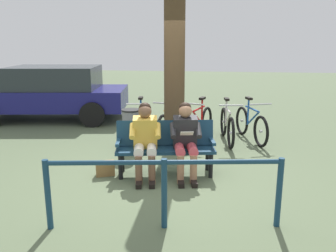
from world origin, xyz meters
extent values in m
plane|color=#566647|center=(0.00, 0.00, 0.00)|extent=(40.00, 40.00, 0.00)
cube|color=navy|center=(-0.04, 0.02, 0.42)|extent=(1.65, 0.72, 0.05)
cube|color=navy|center=(-0.01, -0.17, 0.66)|extent=(1.60, 0.43, 0.42)
cube|color=navy|center=(-0.79, -0.12, 0.56)|extent=(0.13, 0.40, 0.05)
cube|color=navy|center=(0.71, 0.16, 0.56)|extent=(0.13, 0.40, 0.05)
cylinder|color=black|center=(-0.78, 0.05, 0.20)|extent=(0.07, 0.07, 0.40)
cylinder|color=black|center=(0.64, 0.32, 0.20)|extent=(0.07, 0.07, 0.40)
cylinder|color=black|center=(-0.72, -0.28, 0.20)|extent=(0.07, 0.07, 0.40)
cylinder|color=black|center=(0.70, -0.02, 0.20)|extent=(0.07, 0.07, 0.40)
cube|color=#262628|center=(-0.35, -0.06, 0.71)|extent=(0.43, 0.37, 0.55)
sphere|color=#A87554|center=(-0.35, -0.04, 1.06)|extent=(0.21, 0.21, 0.21)
sphere|color=black|center=(-0.35, -0.07, 1.10)|extent=(0.20, 0.20, 0.20)
cylinder|color=#D84C59|center=(-0.48, 0.12, 0.49)|extent=(0.22, 0.42, 0.15)
cylinder|color=#A87554|center=(-0.52, 0.31, 0.23)|extent=(0.11, 0.11, 0.45)
cube|color=black|center=(-0.54, 0.41, 0.04)|extent=(0.13, 0.23, 0.07)
cylinder|color=#262628|center=(-0.57, 0.02, 0.77)|extent=(0.14, 0.32, 0.23)
cylinder|color=#D84C59|center=(-0.29, 0.15, 0.49)|extent=(0.22, 0.42, 0.15)
cylinder|color=#A87554|center=(-0.32, 0.35, 0.23)|extent=(0.11, 0.11, 0.45)
cube|color=black|center=(-0.34, 0.45, 0.04)|extent=(0.13, 0.23, 0.07)
cylinder|color=#262628|center=(-0.17, 0.09, 0.77)|extent=(0.14, 0.32, 0.23)
cube|color=silver|center=(-0.40, 0.23, 0.77)|extent=(0.22, 0.15, 0.09)
cube|color=gold|center=(0.28, 0.06, 0.71)|extent=(0.43, 0.37, 0.55)
sphere|color=brown|center=(0.28, 0.08, 1.06)|extent=(0.21, 0.21, 0.21)
sphere|color=black|center=(0.28, 0.05, 1.10)|extent=(0.20, 0.20, 0.20)
cylinder|color=white|center=(0.15, 0.23, 0.49)|extent=(0.22, 0.42, 0.15)
cylinder|color=brown|center=(0.11, 0.43, 0.23)|extent=(0.11, 0.11, 0.45)
cube|color=black|center=(0.09, 0.53, 0.04)|extent=(0.13, 0.23, 0.07)
cylinder|color=gold|center=(0.06, 0.14, 0.77)|extent=(0.14, 0.32, 0.23)
cylinder|color=white|center=(0.34, 0.27, 0.49)|extent=(0.22, 0.42, 0.15)
cylinder|color=brown|center=(0.31, 0.47, 0.23)|extent=(0.11, 0.11, 0.45)
cube|color=black|center=(0.29, 0.57, 0.04)|extent=(0.13, 0.23, 0.07)
cylinder|color=gold|center=(0.46, 0.21, 0.77)|extent=(0.14, 0.32, 0.23)
cube|color=olive|center=(0.93, 0.20, 0.12)|extent=(0.33, 0.24, 0.24)
cylinder|color=#4C3823|center=(-0.03, -1.22, 1.95)|extent=(0.39, 0.39, 3.90)
cylinder|color=slate|center=(0.78, -1.02, 0.42)|extent=(0.34, 0.34, 0.84)
cylinder|color=black|center=(0.78, -1.02, 0.86)|extent=(0.36, 0.36, 0.03)
torus|color=black|center=(-1.77, -1.78, 0.33)|extent=(0.26, 0.65, 0.66)
cylinder|color=silver|center=(-1.77, -1.78, 0.33)|extent=(0.07, 0.07, 0.06)
torus|color=black|center=(-1.45, -2.74, 0.33)|extent=(0.26, 0.65, 0.66)
cylinder|color=silver|center=(-1.45, -2.74, 0.33)|extent=(0.07, 0.07, 0.06)
cylinder|color=#1E519E|center=(-1.61, -2.26, 0.71)|extent=(0.24, 0.61, 0.04)
cylinder|color=#1E519E|center=(-1.63, -2.18, 0.51)|extent=(0.23, 0.58, 0.43)
cylinder|color=#1E519E|center=(-1.55, -2.43, 0.63)|extent=(0.04, 0.04, 0.55)
cube|color=black|center=(-1.55, -2.43, 0.91)|extent=(0.15, 0.24, 0.05)
cylinder|color=#B2B2B7|center=(-1.74, -1.87, 0.88)|extent=(0.47, 0.18, 0.03)
torus|color=black|center=(-1.15, -1.57, 0.33)|extent=(0.14, 0.66, 0.66)
cylinder|color=silver|center=(-1.15, -1.57, 0.33)|extent=(0.06, 0.07, 0.06)
torus|color=black|center=(-1.02, -2.58, 0.33)|extent=(0.14, 0.66, 0.66)
cylinder|color=silver|center=(-1.02, -2.58, 0.33)|extent=(0.06, 0.07, 0.06)
cylinder|color=silver|center=(-1.08, -2.07, 0.71)|extent=(0.12, 0.63, 0.04)
cylinder|color=silver|center=(-1.10, -1.99, 0.51)|extent=(0.12, 0.60, 0.43)
cylinder|color=silver|center=(-1.06, -2.26, 0.63)|extent=(0.04, 0.04, 0.55)
cube|color=black|center=(-1.06, -2.26, 0.91)|extent=(0.12, 0.23, 0.05)
cylinder|color=#B2B2B7|center=(-1.14, -1.67, 0.88)|extent=(0.48, 0.09, 0.03)
torus|color=black|center=(-0.32, -1.63, 0.33)|extent=(0.25, 0.65, 0.66)
cylinder|color=silver|center=(-0.32, -1.63, 0.33)|extent=(0.07, 0.07, 0.06)
torus|color=black|center=(-0.63, -2.60, 0.33)|extent=(0.25, 0.65, 0.66)
cylinder|color=silver|center=(-0.63, -2.60, 0.33)|extent=(0.07, 0.07, 0.06)
cylinder|color=#B71414|center=(-0.47, -2.12, 0.71)|extent=(0.23, 0.62, 0.04)
cylinder|color=#B71414|center=(-0.45, -2.04, 0.51)|extent=(0.22, 0.58, 0.43)
cylinder|color=#B71414|center=(-0.53, -2.29, 0.63)|extent=(0.04, 0.04, 0.55)
cube|color=black|center=(-0.53, -2.29, 0.91)|extent=(0.15, 0.24, 0.05)
cylinder|color=#B2B2B7|center=(-0.35, -1.73, 0.88)|extent=(0.47, 0.17, 0.03)
torus|color=black|center=(0.27, -1.63, 0.33)|extent=(0.19, 0.66, 0.66)
cylinder|color=silver|center=(0.27, -1.63, 0.33)|extent=(0.06, 0.07, 0.06)
torus|color=black|center=(0.07, -2.63, 0.33)|extent=(0.19, 0.66, 0.66)
cylinder|color=silver|center=(0.07, -2.63, 0.33)|extent=(0.06, 0.07, 0.06)
cylinder|color=orange|center=(0.17, -2.13, 0.71)|extent=(0.16, 0.63, 0.04)
cylinder|color=orange|center=(0.18, -2.05, 0.51)|extent=(0.16, 0.59, 0.43)
cylinder|color=orange|center=(0.13, -2.31, 0.63)|extent=(0.04, 0.04, 0.55)
cube|color=black|center=(0.13, -2.31, 0.91)|extent=(0.13, 0.23, 0.05)
cylinder|color=#B2B2B7|center=(0.25, -1.73, 0.88)|extent=(0.48, 0.12, 0.03)
torus|color=black|center=(0.75, -1.46, 0.33)|extent=(0.13, 0.66, 0.66)
cylinder|color=silver|center=(0.75, -1.46, 0.33)|extent=(0.06, 0.07, 0.06)
torus|color=black|center=(0.86, -2.47, 0.33)|extent=(0.13, 0.66, 0.66)
cylinder|color=silver|center=(0.86, -2.47, 0.33)|extent=(0.06, 0.07, 0.06)
cylinder|color=#1E519E|center=(0.81, -1.96, 0.71)|extent=(0.11, 0.63, 0.04)
cylinder|color=#1E519E|center=(0.80, -1.88, 0.51)|extent=(0.10, 0.60, 0.43)
cylinder|color=#1E519E|center=(0.83, -2.15, 0.63)|extent=(0.04, 0.04, 0.55)
cube|color=black|center=(0.83, -2.15, 0.91)|extent=(0.11, 0.23, 0.05)
cylinder|color=#B2B2B7|center=(0.76, -1.56, 0.88)|extent=(0.48, 0.08, 0.03)
cylinder|color=navy|center=(-1.59, 1.47, 0.42)|extent=(0.07, 0.07, 0.85)
cylinder|color=navy|center=(-0.27, 1.68, 0.42)|extent=(0.07, 0.07, 0.85)
cylinder|color=navy|center=(1.05, 1.90, 0.42)|extent=(0.07, 0.07, 0.85)
cylinder|color=navy|center=(-0.27, 1.68, 0.81)|extent=(2.65, 0.48, 0.06)
cube|color=navy|center=(3.76, -3.68, 0.59)|extent=(4.42, 2.39, 0.55)
cube|color=#262D33|center=(3.56, -3.71, 1.17)|extent=(2.53, 1.98, 0.60)
cylinder|color=black|center=(5.24, -4.37, 0.32)|extent=(0.67, 0.31, 0.64)
cylinder|color=black|center=(2.28, -2.99, 0.32)|extent=(0.67, 0.31, 0.64)
cylinder|color=black|center=(2.54, -4.77, 0.32)|extent=(0.67, 0.31, 0.64)
camera|label=1|loc=(-0.82, 5.39, 2.15)|focal=37.43mm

